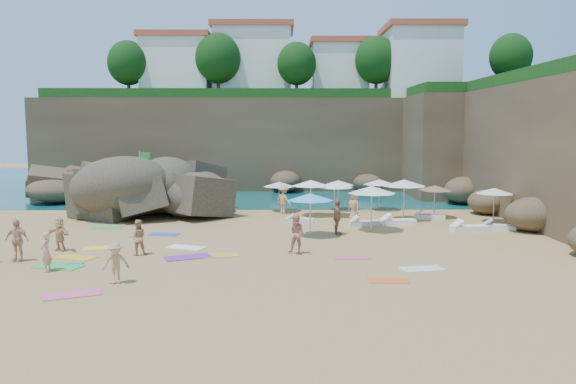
{
  "coord_description": "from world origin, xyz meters",
  "views": [
    {
      "loc": [
        1.64,
        -27.01,
        5.42
      ],
      "look_at": [
        2.0,
        3.0,
        2.0
      ],
      "focal_mm": 35.0,
      "sensor_mm": 36.0,
      "label": 1
    }
  ],
  "objects_px": {
    "parasol_2": "(379,182)",
    "person_stand_4": "(354,207)",
    "parasol_0": "(279,184)",
    "person_stand_3": "(337,217)",
    "lounger_0": "(300,220)",
    "person_stand_1": "(138,237)",
    "person_stand_2": "(284,200)",
    "person_stand_6": "(46,252)",
    "rock_outcrop": "(145,214)",
    "flag_pole": "(142,171)",
    "person_stand_5": "(156,202)",
    "parasol_1": "(338,183)"
  },
  "relations": [
    {
      "from": "person_stand_1",
      "to": "person_stand_3",
      "type": "distance_m",
      "value": 10.1
    },
    {
      "from": "parasol_2",
      "to": "person_stand_5",
      "type": "distance_m",
      "value": 14.55
    },
    {
      "from": "parasol_0",
      "to": "person_stand_3",
      "type": "xyz_separation_m",
      "value": [
        3.01,
        -8.07,
        -0.88
      ]
    },
    {
      "from": "lounger_0",
      "to": "person_stand_3",
      "type": "relative_size",
      "value": 0.87
    },
    {
      "from": "parasol_2",
      "to": "person_stand_4",
      "type": "relative_size",
      "value": 1.2
    },
    {
      "from": "person_stand_1",
      "to": "person_stand_2",
      "type": "bearing_deg",
      "value": -131.45
    },
    {
      "from": "parasol_1",
      "to": "person_stand_4",
      "type": "xyz_separation_m",
      "value": [
        0.44,
        -4.76,
        -0.93
      ]
    },
    {
      "from": "rock_outcrop",
      "to": "lounger_0",
      "type": "relative_size",
      "value": 5.67
    },
    {
      "from": "flag_pole",
      "to": "person_stand_1",
      "type": "xyz_separation_m",
      "value": [
        3.53,
        -15.2,
        -1.69
      ]
    },
    {
      "from": "person_stand_3",
      "to": "parasol_2",
      "type": "bearing_deg",
      "value": -24.83
    },
    {
      "from": "parasol_2",
      "to": "lounger_0",
      "type": "relative_size",
      "value": 1.37
    },
    {
      "from": "parasol_0",
      "to": "person_stand_3",
      "type": "height_order",
      "value": "parasol_0"
    },
    {
      "from": "lounger_0",
      "to": "rock_outcrop",
      "type": "bearing_deg",
      "value": 160.79
    },
    {
      "from": "person_stand_4",
      "to": "person_stand_1",
      "type": "bearing_deg",
      "value": -82.76
    },
    {
      "from": "parasol_2",
      "to": "rock_outcrop",
      "type": "bearing_deg",
      "value": -174.56
    },
    {
      "from": "parasol_1",
      "to": "person_stand_3",
      "type": "bearing_deg",
      "value": -96.01
    },
    {
      "from": "rock_outcrop",
      "to": "parasol_0",
      "type": "bearing_deg",
      "value": 6.35
    },
    {
      "from": "lounger_0",
      "to": "person_stand_4",
      "type": "distance_m",
      "value": 3.25
    },
    {
      "from": "flag_pole",
      "to": "person_stand_3",
      "type": "bearing_deg",
      "value": -40.33
    },
    {
      "from": "person_stand_1",
      "to": "person_stand_2",
      "type": "xyz_separation_m",
      "value": [
        6.3,
        11.63,
        0.14
      ]
    },
    {
      "from": "rock_outcrop",
      "to": "parasol_1",
      "type": "relative_size",
      "value": 4.24
    },
    {
      "from": "person_stand_1",
      "to": "person_stand_6",
      "type": "bearing_deg",
      "value": 32.07
    },
    {
      "from": "rock_outcrop",
      "to": "person_stand_5",
      "type": "relative_size",
      "value": 5.55
    },
    {
      "from": "parasol_2",
      "to": "person_stand_2",
      "type": "distance_m",
      "value": 6.59
    },
    {
      "from": "person_stand_2",
      "to": "person_stand_3",
      "type": "relative_size",
      "value": 1.0
    },
    {
      "from": "person_stand_3",
      "to": "person_stand_5",
      "type": "bearing_deg",
      "value": 55.52
    },
    {
      "from": "parasol_0",
      "to": "person_stand_1",
      "type": "height_order",
      "value": "parasol_0"
    },
    {
      "from": "parasol_1",
      "to": "person_stand_2",
      "type": "relative_size",
      "value": 1.16
    },
    {
      "from": "parasol_2",
      "to": "person_stand_5",
      "type": "relative_size",
      "value": 1.34
    },
    {
      "from": "person_stand_1",
      "to": "person_stand_2",
      "type": "height_order",
      "value": "person_stand_2"
    },
    {
      "from": "lounger_0",
      "to": "parasol_0",
      "type": "bearing_deg",
      "value": 105.49
    },
    {
      "from": "parasol_0",
      "to": "person_stand_6",
      "type": "xyz_separation_m",
      "value": [
        -8.77,
        -15.4,
        -1.02
      ]
    },
    {
      "from": "person_stand_6",
      "to": "rock_outcrop",
      "type": "bearing_deg",
      "value": 179.19
    },
    {
      "from": "parasol_1",
      "to": "lounger_0",
      "type": "bearing_deg",
      "value": -119.08
    },
    {
      "from": "rock_outcrop",
      "to": "parasol_0",
      "type": "xyz_separation_m",
      "value": [
        8.55,
        0.95,
        1.79
      ]
    },
    {
      "from": "rock_outcrop",
      "to": "person_stand_1",
      "type": "bearing_deg",
      "value": -77.68
    },
    {
      "from": "rock_outcrop",
      "to": "flag_pole",
      "type": "distance_m",
      "value": 4.41
    },
    {
      "from": "parasol_1",
      "to": "person_stand_6",
      "type": "distance_m",
      "value": 20.39
    },
    {
      "from": "parasol_1",
      "to": "person_stand_3",
      "type": "xyz_separation_m",
      "value": [
        -0.9,
        -8.59,
        -0.92
      ]
    },
    {
      "from": "parasol_1",
      "to": "person_stand_3",
      "type": "relative_size",
      "value": 1.16
    },
    {
      "from": "parasol_0",
      "to": "person_stand_4",
      "type": "xyz_separation_m",
      "value": [
        4.36,
        -4.24,
        -0.89
      ]
    },
    {
      "from": "rock_outcrop",
      "to": "person_stand_2",
      "type": "bearing_deg",
      "value": -0.24
    },
    {
      "from": "flag_pole",
      "to": "person_stand_6",
      "type": "distance_m",
      "value": 18.07
    },
    {
      "from": "person_stand_2",
      "to": "person_stand_6",
      "type": "distance_m",
      "value": 17.03
    },
    {
      "from": "flag_pole",
      "to": "person_stand_4",
      "type": "xyz_separation_m",
      "value": [
        13.89,
        -6.82,
        -1.56
      ]
    },
    {
      "from": "person_stand_3",
      "to": "person_stand_6",
      "type": "height_order",
      "value": "person_stand_3"
    },
    {
      "from": "person_stand_2",
      "to": "person_stand_6",
      "type": "xyz_separation_m",
      "value": [
        -9.07,
        -14.41,
        -0.14
      ]
    },
    {
      "from": "person_stand_1",
      "to": "person_stand_6",
      "type": "height_order",
      "value": "same"
    },
    {
      "from": "parasol_1",
      "to": "person_stand_2",
      "type": "distance_m",
      "value": 4.02
    },
    {
      "from": "person_stand_4",
      "to": "lounger_0",
      "type": "bearing_deg",
      "value": -119.75
    }
  ]
}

